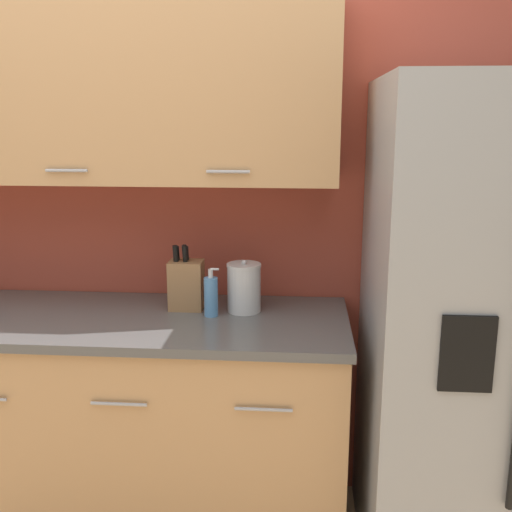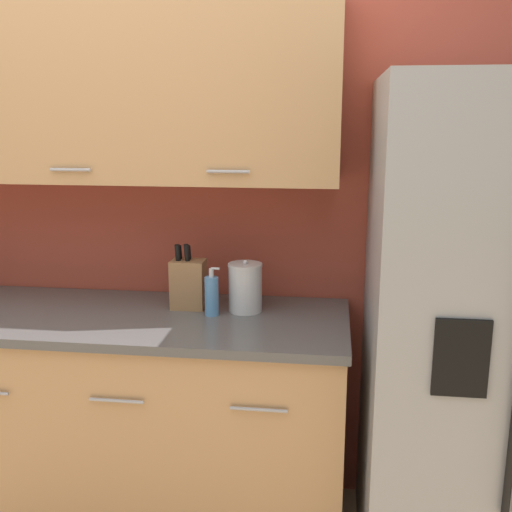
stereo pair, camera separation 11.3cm
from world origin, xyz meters
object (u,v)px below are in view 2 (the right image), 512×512
(refrigerator, at_px, (494,341))
(steel_canister, at_px, (245,287))
(knife_block, at_px, (188,283))
(soap_dispenser, at_px, (212,295))

(refrigerator, xyz_separation_m, steel_canister, (-0.92, 0.18, 0.11))
(knife_block, height_order, steel_canister, knife_block)
(refrigerator, relative_size, soap_dispenser, 9.38)
(soap_dispenser, bearing_deg, refrigerator, -5.96)
(knife_block, xyz_separation_m, soap_dispenser, (0.11, -0.08, -0.02))
(soap_dispenser, distance_m, steel_canister, 0.14)
(refrigerator, height_order, steel_canister, refrigerator)
(refrigerator, relative_size, steel_canister, 8.61)
(knife_block, xyz_separation_m, steel_canister, (0.24, -0.01, -0.01))
(steel_canister, bearing_deg, knife_block, 177.21)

